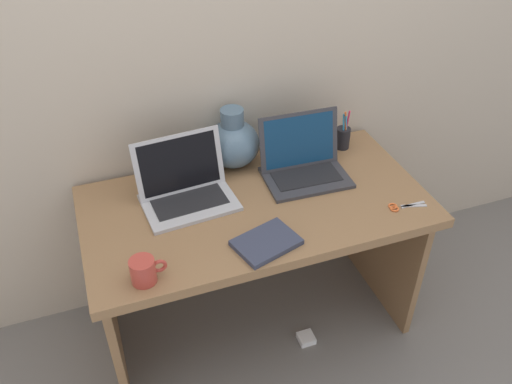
% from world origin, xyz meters
% --- Properties ---
extents(ground_plane, '(6.00, 6.00, 0.00)m').
position_xyz_m(ground_plane, '(0.00, 0.00, 0.00)').
color(ground_plane, slate).
extents(back_wall, '(4.40, 0.04, 2.40)m').
position_xyz_m(back_wall, '(0.00, 0.38, 1.20)').
color(back_wall, '#BCAD99').
rests_on(back_wall, ground).
extents(desk, '(1.31, 0.68, 0.70)m').
position_xyz_m(desk, '(0.00, 0.00, 0.54)').
color(desk, olive).
rests_on(desk, ground).
extents(laptop_left, '(0.36, 0.27, 0.24)m').
position_xyz_m(laptop_left, '(-0.24, 0.12, 0.77)').
color(laptop_left, '#B2B2B7').
rests_on(laptop_left, desk).
extents(laptop_right, '(0.34, 0.25, 0.24)m').
position_xyz_m(laptop_right, '(0.24, 0.12, 0.77)').
color(laptop_right, '#333338').
rests_on(laptop_right, desk).
extents(green_vase, '(0.22, 0.22, 0.25)m').
position_xyz_m(green_vase, '(0.00, 0.28, 0.81)').
color(green_vase, slate).
rests_on(green_vase, desk).
extents(notebook_stack, '(0.25, 0.21, 0.02)m').
position_xyz_m(notebook_stack, '(-0.05, -0.23, 0.71)').
color(notebook_stack, '#33384C').
rests_on(notebook_stack, desk).
extents(coffee_mug, '(0.12, 0.08, 0.09)m').
position_xyz_m(coffee_mug, '(-0.47, -0.26, 0.75)').
color(coffee_mug, '#B23D33').
rests_on(coffee_mug, desk).
extents(pen_cup, '(0.06, 0.06, 0.18)m').
position_xyz_m(pen_cup, '(0.49, 0.24, 0.75)').
color(pen_cup, black).
rests_on(pen_cup, desk).
extents(scissors, '(0.15, 0.06, 0.01)m').
position_xyz_m(scissors, '(0.50, -0.21, 0.70)').
color(scissors, '#B7B7BC').
rests_on(scissors, desk).
extents(power_brick, '(0.07, 0.07, 0.03)m').
position_xyz_m(power_brick, '(0.17, -0.17, 0.01)').
color(power_brick, white).
rests_on(power_brick, ground).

